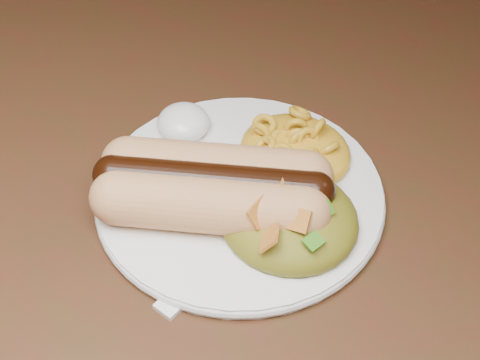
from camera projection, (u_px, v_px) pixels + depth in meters
The scene contains 7 objects.
table at pixel (415, 273), 0.59m from camera, with size 1.60×0.90×0.75m.
plate at pixel (240, 195), 0.52m from camera, with size 0.20×0.20×0.01m, color white.
hotdog at pixel (213, 186), 0.49m from camera, with size 0.13×0.13×0.04m.
mac_and_cheese at pixel (296, 139), 0.52m from camera, with size 0.08×0.08×0.03m, color orange.
sour_cream at pixel (183, 119), 0.55m from camera, with size 0.04×0.04×0.02m, color white.
taco_salad at pixel (290, 210), 0.48m from camera, with size 0.09×0.09×0.04m.
fork at pixel (214, 263), 0.48m from camera, with size 0.02×0.15×0.00m, color white.
Camera 1 is at (0.11, -0.36, 1.13)m, focal length 55.00 mm.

